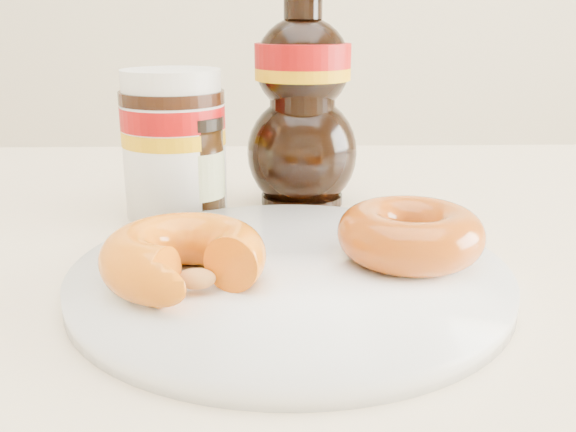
{
  "coord_description": "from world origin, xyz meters",
  "views": [
    {
      "loc": [
        -0.05,
        -0.36,
        0.93
      ],
      "look_at": [
        -0.04,
        0.1,
        0.79
      ],
      "focal_mm": 40.0,
      "sensor_mm": 36.0,
      "label": 1
    }
  ],
  "objects_px": {
    "nutella_jar": "(174,138)",
    "donut_bitten": "(184,256)",
    "syrup_bottle": "(302,97)",
    "plate": "(290,275)",
    "dining_table": "(338,355)",
    "donut_whole": "(410,234)",
    "dark_jar": "(193,169)"
  },
  "relations": [
    {
      "from": "plate",
      "to": "dark_jar",
      "type": "xyz_separation_m",
      "value": [
        -0.08,
        0.16,
        0.04
      ]
    },
    {
      "from": "donut_whole",
      "to": "dark_jar",
      "type": "xyz_separation_m",
      "value": [
        -0.17,
        0.15,
        0.01
      ]
    },
    {
      "from": "syrup_bottle",
      "to": "dining_table",
      "type": "bearing_deg",
      "value": -81.63
    },
    {
      "from": "nutella_jar",
      "to": "donut_bitten",
      "type": "bearing_deg",
      "value": -80.65
    },
    {
      "from": "dining_table",
      "to": "dark_jar",
      "type": "height_order",
      "value": "dark_jar"
    },
    {
      "from": "plate",
      "to": "dark_jar",
      "type": "bearing_deg",
      "value": 117.32
    },
    {
      "from": "plate",
      "to": "dark_jar",
      "type": "relative_size",
      "value": 3.19
    },
    {
      "from": "plate",
      "to": "syrup_bottle",
      "type": "xyz_separation_m",
      "value": [
        0.02,
        0.21,
        0.1
      ]
    },
    {
      "from": "syrup_bottle",
      "to": "nutella_jar",
      "type": "bearing_deg",
      "value": -164.25
    },
    {
      "from": "dark_jar",
      "to": "plate",
      "type": "bearing_deg",
      "value": -62.68
    },
    {
      "from": "donut_whole",
      "to": "syrup_bottle",
      "type": "xyz_separation_m",
      "value": [
        -0.07,
        0.19,
        0.07
      ]
    },
    {
      "from": "plate",
      "to": "dark_jar",
      "type": "height_order",
      "value": "dark_jar"
    },
    {
      "from": "dining_table",
      "to": "nutella_jar",
      "type": "bearing_deg",
      "value": 139.09
    },
    {
      "from": "dining_table",
      "to": "syrup_bottle",
      "type": "relative_size",
      "value": 6.69
    },
    {
      "from": "nutella_jar",
      "to": "syrup_bottle",
      "type": "height_order",
      "value": "syrup_bottle"
    },
    {
      "from": "dining_table",
      "to": "donut_bitten",
      "type": "bearing_deg",
      "value": -144.02
    },
    {
      "from": "dining_table",
      "to": "syrup_bottle",
      "type": "xyz_separation_m",
      "value": [
        -0.02,
        0.16,
        0.19
      ]
    },
    {
      "from": "donut_bitten",
      "to": "donut_whole",
      "type": "distance_m",
      "value": 0.16
    },
    {
      "from": "syrup_bottle",
      "to": "donut_whole",
      "type": "bearing_deg",
      "value": -71.0
    },
    {
      "from": "donut_whole",
      "to": "nutella_jar",
      "type": "relative_size",
      "value": 0.77
    },
    {
      "from": "donut_bitten",
      "to": "dark_jar",
      "type": "distance_m",
      "value": 0.19
    },
    {
      "from": "dining_table",
      "to": "donut_whole",
      "type": "xyz_separation_m",
      "value": [
        0.04,
        -0.04,
        0.12
      ]
    },
    {
      "from": "nutella_jar",
      "to": "dark_jar",
      "type": "bearing_deg",
      "value": -33.22
    },
    {
      "from": "dining_table",
      "to": "nutella_jar",
      "type": "xyz_separation_m",
      "value": [
        -0.14,
        0.12,
        0.16
      ]
    },
    {
      "from": "dining_table",
      "to": "donut_bitten",
      "type": "height_order",
      "value": "donut_bitten"
    },
    {
      "from": "donut_whole",
      "to": "nutella_jar",
      "type": "height_order",
      "value": "nutella_jar"
    },
    {
      "from": "donut_bitten",
      "to": "syrup_bottle",
      "type": "xyz_separation_m",
      "value": [
        0.09,
        0.24,
        0.07
      ]
    },
    {
      "from": "donut_whole",
      "to": "donut_bitten",
      "type": "bearing_deg",
      "value": -164.94
    },
    {
      "from": "donut_bitten",
      "to": "donut_whole",
      "type": "xyz_separation_m",
      "value": [
        0.15,
        0.04,
        -0.0
      ]
    },
    {
      "from": "syrup_bottle",
      "to": "plate",
      "type": "bearing_deg",
      "value": -94.89
    },
    {
      "from": "plate",
      "to": "donut_whole",
      "type": "distance_m",
      "value": 0.09
    },
    {
      "from": "dining_table",
      "to": "syrup_bottle",
      "type": "distance_m",
      "value": 0.25
    }
  ]
}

